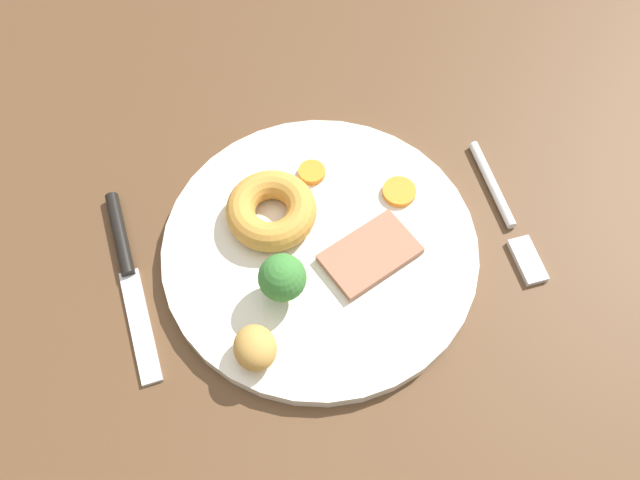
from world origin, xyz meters
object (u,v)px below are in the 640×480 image
dinner_plate (320,249)px  knife (127,266)px  broccoli_floret (282,278)px  roast_potato_left (255,348)px  meat_slice_main (370,254)px  yorkshire_pudding (271,210)px  fork (506,214)px  carrot_coin_back (399,192)px  carrot_coin_front (312,172)px

dinner_plate → knife: size_ratio=1.49×
dinner_plate → broccoli_floret: 6.42cm
knife → dinner_plate: bearing=76.9°
roast_potato_left → knife: bearing=-49.4°
meat_slice_main → yorkshire_pudding: bearing=-38.3°
yorkshire_pudding → roast_potato_left: (3.88, 12.10, 0.15)cm
dinner_plate → fork: size_ratio=1.81×
carrot_coin_back → broccoli_floret: 14.41cm
carrot_coin_front → broccoli_floret: 12.42cm
roast_potato_left → broccoli_floret: (-3.31, -4.74, 1.29)cm
broccoli_floret → fork: 21.99cm
broccoli_floret → meat_slice_main: bearing=-169.1°
carrot_coin_back → yorkshire_pudding: bearing=-1.4°
carrot_coin_front → carrot_coin_back: same height
roast_potato_left → carrot_coin_back: roast_potato_left is taller
meat_slice_main → fork: bearing=-173.2°
roast_potato_left → dinner_plate: bearing=-131.3°
dinner_plate → broccoli_floret: (4.04, 3.61, 3.44)cm
carrot_coin_front → yorkshire_pudding: bearing=39.0°
dinner_plate → meat_slice_main: bearing=152.0°
carrot_coin_front → fork: bearing=154.1°
broccoli_floret → yorkshire_pudding: bearing=-94.4°
dinner_plate → carrot_coin_front: bearing=-98.3°
carrot_coin_back → broccoli_floret: bearing=29.9°
carrot_coin_front → fork: 18.18cm
dinner_plate → fork: 17.41cm
carrot_coin_front → broccoli_floret: (5.13, 11.05, 2.42)cm
dinner_plate → yorkshire_pudding: 5.49cm
knife → carrot_coin_front: bearing=100.9°
carrot_coin_back → fork: (-9.13, 3.94, -1.31)cm
roast_potato_left → carrot_coin_front: (-8.43, -15.79, -1.13)cm
roast_potato_left → knife: roast_potato_left is taller
carrot_coin_front → knife: carrot_coin_front is taller
carrot_coin_back → fork: size_ratio=0.20×
roast_potato_left → carrot_coin_front: 17.94cm
dinner_plate → yorkshire_pudding: size_ratio=3.46×
broccoli_floret → dinner_plate: bearing=-138.2°
dinner_plate → knife: 16.95cm
dinner_plate → meat_slice_main: 4.57cm
broccoli_floret → fork: bearing=-171.7°
meat_slice_main → broccoli_floret: (7.95, 1.53, 2.34)cm
broccoli_floret → fork: size_ratio=0.32×
meat_slice_main → roast_potato_left: size_ratio=2.09×
yorkshire_pudding → knife: yorkshire_pudding is taller
fork → knife: knife is taller
yorkshire_pudding → broccoli_floret: size_ratio=1.65×
carrot_coin_back → knife: carrot_coin_back is taller
dinner_plate → roast_potato_left: bearing=48.7°
yorkshire_pudding → knife: 13.52cm
knife → fork: bearing=80.6°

